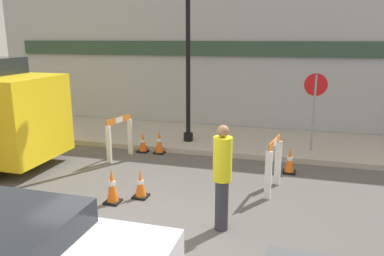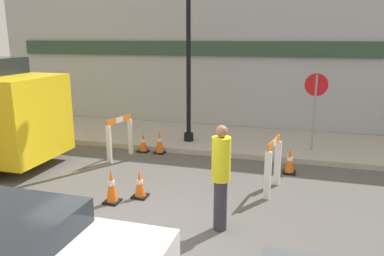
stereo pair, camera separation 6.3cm
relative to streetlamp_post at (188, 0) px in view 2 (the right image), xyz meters
The scene contains 13 objects.
ground_plane 6.87m from the streetlamp_post, 80.97° to the right, with size 60.00×60.00×0.00m, color #565451.
sidewalk_slab 4.25m from the streetlamp_post, 38.30° to the left, with size 18.00×3.12×0.14m.
storefront_facade 2.85m from the streetlamp_post, 69.66° to the left, with size 18.00×0.22×5.50m.
streetlamp_post is the anchor object (origin of this frame).
stop_sign 4.40m from the streetlamp_post, ahead, with size 0.60×0.06×2.11m.
barricade_0 4.19m from the streetlamp_post, 130.00° to the right, with size 0.35×0.94×1.13m.
barricade_1 5.29m from the streetlamp_post, 46.82° to the right, with size 0.29×0.91×1.15m.
traffic_cone_0 5.51m from the streetlamp_post, 88.25° to the right, with size 0.30×0.30×0.57m.
traffic_cone_1 4.17m from the streetlamp_post, 137.00° to the right, with size 0.30×0.30×0.55m.
traffic_cone_2 4.02m from the streetlamp_post, 119.62° to the right, with size 0.30×0.30×0.67m.
traffic_cone_3 5.75m from the streetlamp_post, 94.14° to the right, with size 0.30×0.30×0.71m.
traffic_cone_4 5.17m from the streetlamp_post, 28.42° to the right, with size 0.30×0.30×0.63m.
person_worker 6.02m from the streetlamp_post, 67.55° to the right, with size 0.43×0.43×1.82m.
Camera 2 is at (2.23, -5.02, 3.18)m, focal length 35.00 mm.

